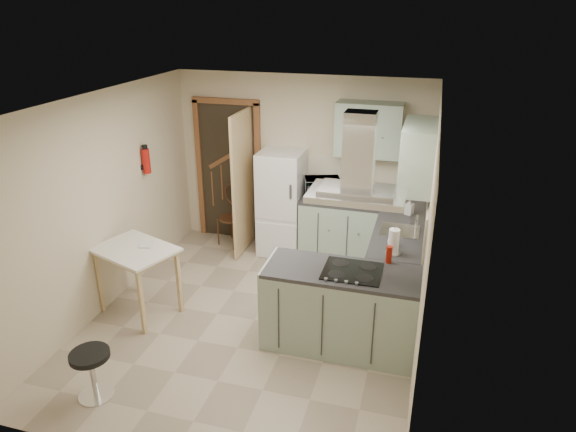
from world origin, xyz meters
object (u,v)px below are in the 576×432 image
(extractor_hood, at_px, (357,195))
(stool, at_px, (93,374))
(microwave, at_px, (322,187))
(drop_leaf_table, at_px, (139,280))
(fridge, at_px, (282,203))
(peninsula, at_px, (341,308))
(bentwood_chair, at_px, (232,218))

(extractor_hood, distance_m, stool, 2.94)
(microwave, bearing_deg, extractor_hood, -88.25)
(drop_leaf_table, distance_m, microwave, 2.71)
(fridge, bearing_deg, stool, -103.63)
(peninsula, relative_size, drop_leaf_table, 1.76)
(peninsula, xyz_separation_m, drop_leaf_table, (-2.37, -0.00, -0.04))
(extractor_hood, bearing_deg, microwave, 110.53)
(extractor_hood, xyz_separation_m, drop_leaf_table, (-2.47, -0.00, -1.31))
(peninsula, relative_size, microwave, 3.30)
(peninsula, relative_size, bentwood_chair, 1.85)
(fridge, bearing_deg, peninsula, -58.26)
(extractor_hood, relative_size, drop_leaf_table, 1.02)
(drop_leaf_table, distance_m, stool, 1.42)
(extractor_hood, height_order, stool, extractor_hood)
(extractor_hood, bearing_deg, bentwood_chair, 136.50)
(fridge, height_order, peninsula, fridge)
(fridge, distance_m, microwave, 0.64)
(extractor_hood, bearing_deg, stool, -147.27)
(fridge, relative_size, stool, 3.10)
(peninsula, xyz_separation_m, stool, (-2.04, -1.37, -0.21))
(extractor_hood, relative_size, stool, 1.86)
(peninsula, relative_size, extractor_hood, 1.72)
(stool, bearing_deg, fridge, 76.37)
(drop_leaf_table, bearing_deg, extractor_hood, 20.25)
(peninsula, bearing_deg, stool, -146.01)
(fridge, height_order, microwave, fridge)
(microwave, bearing_deg, peninsula, -90.80)
(drop_leaf_table, xyz_separation_m, stool, (0.33, -1.37, -0.17))
(drop_leaf_table, relative_size, microwave, 1.87)
(peninsula, bearing_deg, microwave, 107.98)
(peninsula, height_order, stool, peninsula)
(stool, bearing_deg, bentwood_chair, 89.43)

